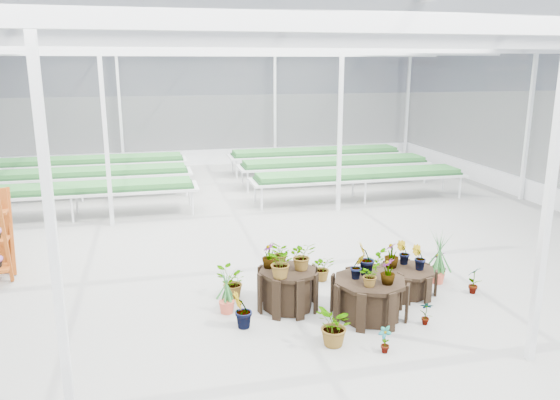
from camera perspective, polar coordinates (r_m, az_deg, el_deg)
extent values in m
plane|color=gray|center=(10.77, -2.07, -7.60)|extent=(24.00, 24.00, 0.00)
cylinder|color=black|center=(9.19, 0.80, -9.28)|extent=(1.15, 1.15, 0.68)
cylinder|color=black|center=(9.03, 9.28, -10.05)|extent=(1.42, 1.42, 0.64)
cylinder|color=black|center=(10.04, 13.05, -8.24)|extent=(1.31, 1.31, 0.46)
imported|color=#2B692F|center=(9.08, -1.15, -5.80)|extent=(0.27, 0.27, 0.43)
imported|color=#2B692F|center=(9.01, 2.34, -5.80)|extent=(0.45, 0.40, 0.48)
imported|color=#2B692F|center=(9.21, 0.07, -5.58)|extent=(0.42, 0.45, 0.41)
imported|color=#2B692F|center=(8.65, 0.17, -6.57)|extent=(0.58, 0.60, 0.51)
imported|color=#2B692F|center=(8.83, 8.09, -6.87)|extent=(0.24, 0.20, 0.41)
imported|color=#2B692F|center=(8.70, 11.21, -7.32)|extent=(0.31, 0.31, 0.42)
imported|color=#2B692F|center=(8.95, 8.94, -6.10)|extent=(0.40, 0.39, 0.57)
imported|color=#2B692F|center=(8.59, 9.35, -7.72)|extent=(0.42, 0.43, 0.36)
imported|color=#2B692F|center=(9.89, 11.59, -5.61)|extent=(0.37, 0.37, 0.47)
imported|color=#2B692F|center=(9.90, 14.29, -5.84)|extent=(0.30, 0.27, 0.45)
imported|color=#2B692F|center=(10.10, 12.74, -5.38)|extent=(0.29, 0.27, 0.43)
imported|color=#2B692F|center=(8.55, -3.99, -11.43)|extent=(0.43, 0.42, 0.61)
imported|color=#2B692F|center=(9.62, -5.09, -8.58)|extent=(0.57, 0.52, 0.57)
imported|color=#2B692F|center=(8.08, 5.78, -12.97)|extent=(0.49, 0.57, 0.63)
imported|color=#2B692F|center=(8.07, 10.90, -14.13)|extent=(0.21, 0.25, 0.40)
imported|color=#2B692F|center=(8.99, 15.02, -11.33)|extent=(0.25, 0.22, 0.39)
imported|color=#2B692F|center=(10.36, 19.59, -7.83)|extent=(0.32, 0.28, 0.52)
imported|color=#2B692F|center=(10.82, 16.20, -6.56)|extent=(0.39, 0.39, 0.53)
imported|color=#2B692F|center=(10.57, 9.89, -6.63)|extent=(0.58, 0.62, 0.55)
imported|color=#2B692F|center=(10.36, 4.46, -7.06)|extent=(0.47, 0.41, 0.50)
imported|color=#2B692F|center=(9.70, -1.65, -8.48)|extent=(0.32, 0.33, 0.52)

